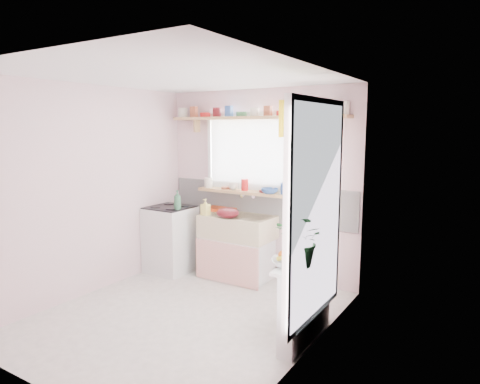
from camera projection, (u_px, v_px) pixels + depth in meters
The scene contains 19 objects.
room at pixel (278, 184), 4.75m from camera, with size 3.20×3.20×3.20m.
sink_unit at pixel (237, 246), 5.68m from camera, with size 0.95×0.65×1.11m.
cooker at pixel (171, 239), 5.96m from camera, with size 0.58×0.58×0.93m.
radiator_ledge at pixel (306, 300), 4.01m from camera, with size 0.22×0.95×0.78m.
windowsill at pixel (245, 192), 5.73m from camera, with size 1.40×0.22×0.04m, color tan.
pine_shelf at pixel (254, 118), 5.50m from camera, with size 2.52×0.24×0.04m, color tan.
shelf_crockery at pixel (253, 112), 5.49m from camera, with size 2.47×0.11×0.12m.
sill_crockery at pixel (245, 186), 5.72m from camera, with size 1.35×0.11×0.12m.
dish_tray at pixel (223, 209), 5.98m from camera, with size 0.41×0.30×0.04m, color #CB3D12.
colander at pixel (228, 213), 5.45m from camera, with size 0.29×0.29×0.13m, color #520E14.
jade_plant at pixel (302, 240), 3.74m from camera, with size 0.44×0.38×0.49m, color #255D2A.
fruit_bowl at pixel (287, 262), 3.79m from camera, with size 0.27×0.27×0.07m, color silver.
herb_pot at pixel (291, 260), 3.58m from camera, with size 0.12×0.08×0.23m, color #2C6E2D.
soap_bottle_sink at pixel (205, 207), 5.63m from camera, with size 0.10×0.10×0.22m, color #FAEB6F.
sill_cup at pixel (233, 186), 5.77m from camera, with size 0.13×0.13×0.10m, color beige.
sill_bowl at pixel (270, 191), 5.46m from camera, with size 0.22×0.22×0.07m, color #2E5496.
shelf_vase at pixel (300, 108), 5.21m from camera, with size 0.17×0.17×0.17m, color brown.
cooker_bottle at pixel (177, 200), 5.68m from camera, with size 0.10×0.10×0.26m, color #38704C.
fruit at pixel (288, 256), 3.78m from camera, with size 0.20×0.14×0.10m.
Camera 1 is at (2.79, -3.36, 1.99)m, focal length 32.00 mm.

